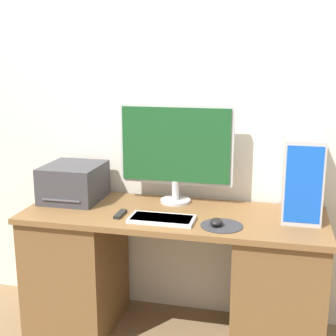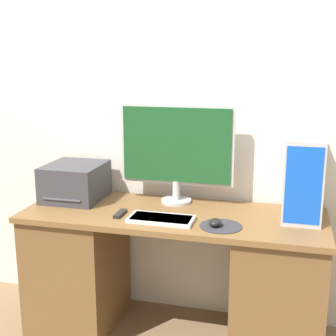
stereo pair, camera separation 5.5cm
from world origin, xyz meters
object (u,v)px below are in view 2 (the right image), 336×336
Objects in this scene: monitor at (177,148)px; remote_control at (120,214)px; mouse at (215,222)px; printer at (75,182)px; computer_tower at (303,177)px; keyboard at (161,219)px.

monitor reaches higher than remote_control.
mouse is 0.22× the size of printer.
mouse is at bearing -146.00° from computer_tower.
monitor is 1.94× the size of keyboard.
mouse is at bearing -5.15° from remote_control.
remote_control is at bearing 172.70° from keyboard.
keyboard is 0.75m from computer_tower.
monitor is at bearing 52.00° from remote_control.
keyboard is 0.23m from remote_control.
printer is (-1.25, -0.02, -0.11)m from computer_tower.
printer is at bearing 157.79° from keyboard.
printer reaches higher than mouse.
remote_control is at bearing -166.09° from computer_tower.
keyboard is at bearing -159.44° from computer_tower.
remote_control is (-0.51, 0.05, -0.01)m from mouse.
mouse is 0.51m from remote_control.
printer is at bearing 163.54° from mouse.
mouse is at bearing -3.36° from keyboard.
keyboard is (-0.00, -0.32, -0.30)m from monitor.
computer_tower is at bearing 34.00° from mouse.
computer_tower is 3.36× the size of remote_control.
monitor is 0.53m from mouse.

